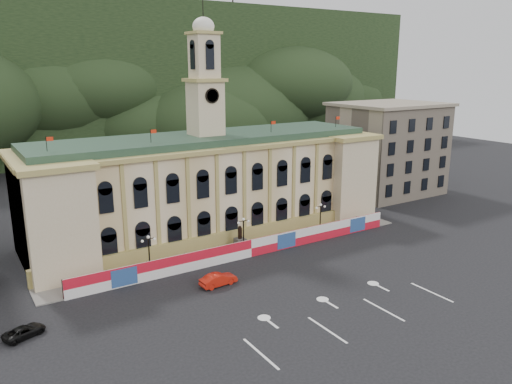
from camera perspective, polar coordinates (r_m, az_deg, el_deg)
ground at (r=59.07m, az=7.30°, el=-11.88°), size 260.00×260.00×0.00m
lane_markings at (r=55.77m, az=10.66°, el=-13.69°), size 26.00×10.00×0.02m
hill_ridge at (r=166.16m, az=-20.84°, el=11.16°), size 230.00×80.00×64.00m
city_hall at (r=78.37m, az=-5.47°, el=0.88°), size 56.20×17.60×37.10m
side_building_right at (r=106.56m, az=14.77°, el=4.85°), size 21.00×17.00×18.60m
hoarding_fence at (r=69.83m, az=-0.56°, el=-6.42°), size 50.00×0.44×2.50m
pavement at (r=72.36m, az=-1.73°, el=-6.66°), size 56.00×5.50×0.16m
statue at (r=72.17m, az=-1.84°, el=-5.78°), size 1.40×1.40×3.72m
lamp_left at (r=65.09m, az=-12.13°, el=-6.61°), size 1.96×0.44×5.15m
lamp_center at (r=70.74m, az=-1.44°, el=-4.58°), size 1.96×0.44×5.15m
lamp_right at (r=78.50m, az=7.37°, el=-2.77°), size 1.96×0.44×5.15m
red_sedan at (r=61.45m, az=-4.32°, el=-9.94°), size 2.22×4.86×1.53m
black_suv at (r=55.71m, az=-24.96°, el=-14.26°), size 4.56×5.30×1.13m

